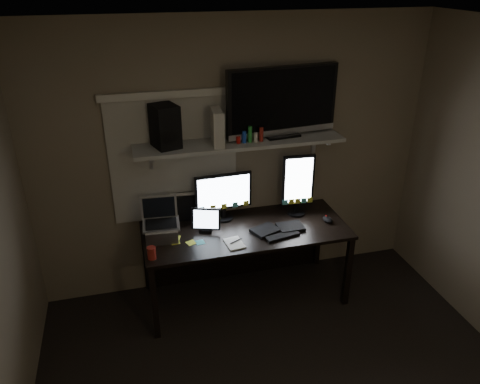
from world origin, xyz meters
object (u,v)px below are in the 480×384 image
object	(u,v)px
monitor_landscape	(223,197)
keyboard	(278,229)
monitor_portrait	(298,185)
tv	(283,102)
mouse	(328,219)
speaker	(165,126)
tablet	(206,220)
game_console	(217,127)
desk	(242,239)
laptop	(161,221)
cup	(152,253)

from	to	relation	value
monitor_landscape	keyboard	world-z (taller)	monitor_landscape
monitor_portrait	tv	xyz separation A→B (m)	(-0.15, 0.09, 0.75)
monitor_portrait	mouse	size ratio (longest dim) A/B	5.00
monitor_portrait	speaker	xyz separation A→B (m)	(-1.15, 0.07, 0.63)
monitor_portrait	tv	distance (m)	0.77
tablet	tv	size ratio (longest dim) A/B	0.25
speaker	game_console	bearing A→B (deg)	-23.67
desk	speaker	distance (m)	1.27
speaker	keyboard	bearing A→B (deg)	-36.33
desk	laptop	size ratio (longest dim) A/B	5.25
tv	game_console	world-z (taller)	tv
desk	tablet	size ratio (longest dim) A/B	7.07
speaker	cup	bearing A→B (deg)	-131.77
monitor_landscape	cup	size ratio (longest dim) A/B	5.11
tv	game_console	xyz separation A→B (m)	(-0.59, -0.07, -0.15)
tablet	game_console	distance (m)	0.81
keyboard	laptop	world-z (taller)	laptop
game_console	tv	bearing A→B (deg)	11.90
tablet	monitor_portrait	bearing A→B (deg)	25.92
monitor_landscape	mouse	world-z (taller)	monitor_landscape
keyboard	mouse	bearing A→B (deg)	-7.74
desk	game_console	distance (m)	1.10
game_console	speaker	size ratio (longest dim) A/B	0.85
desk	monitor_landscape	distance (m)	0.44
desk	cup	bearing A→B (deg)	-155.74
desk	monitor_portrait	distance (m)	0.71
monitor_landscape	game_console	distance (m)	0.68
monitor_landscape	mouse	distance (m)	0.97
mouse	laptop	distance (m)	1.49
monitor_landscape	laptop	bearing A→B (deg)	-163.06
mouse	cup	world-z (taller)	cup
monitor_landscape	speaker	bearing A→B (deg)	178.38
desk	speaker	bearing A→B (deg)	171.13
cup	tv	bearing A→B (deg)	22.01
mouse	tv	world-z (taller)	tv
laptop	tablet	bearing A→B (deg)	9.19
monitor_landscape	tablet	size ratio (longest dim) A/B	2.03
desk	mouse	world-z (taller)	mouse
cup	desk	bearing A→B (deg)	24.26
mouse	cup	xyz separation A→B (m)	(-1.59, -0.20, 0.03)
monitor_landscape	cup	distance (m)	0.87
desk	game_console	size ratio (longest dim) A/B	6.04
monitor_landscape	laptop	distance (m)	0.62
desk	keyboard	size ratio (longest dim) A/B	3.86
tv	desk	bearing A→B (deg)	-169.86
cup	mouse	bearing A→B (deg)	7.01
desk	monitor_landscape	size ratio (longest dim) A/B	3.47
keyboard	laptop	bearing A→B (deg)	161.85
monitor_landscape	laptop	xyz separation A→B (m)	(-0.58, -0.21, -0.06)
monitor_landscape	speaker	world-z (taller)	speaker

